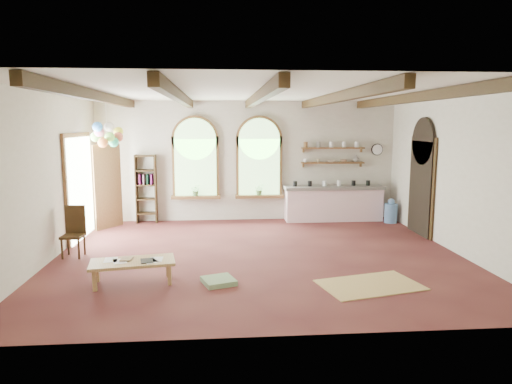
{
  "coord_description": "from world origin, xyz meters",
  "views": [
    {
      "loc": [
        -0.76,
        -8.76,
        2.6
      ],
      "look_at": [
        -0.01,
        0.6,
        1.19
      ],
      "focal_mm": 32.0,
      "sensor_mm": 36.0,
      "label": 1
    }
  ],
  "objects": [
    {
      "name": "shelf_cup_b",
      "position": [
        1.9,
        3.38,
        1.62
      ],
      "size": [
        0.1,
        0.1,
        0.09
      ],
      "primitive_type": "imported",
      "color": "beige",
      "rests_on": "wall_shelf_lower"
    },
    {
      "name": "left_doorway",
      "position": [
        -3.95,
        1.8,
        1.15
      ],
      "size": [
        0.1,
        1.9,
        2.5
      ],
      "primitive_type": "cube",
      "color": "brown",
      "rests_on": "floor"
    },
    {
      "name": "kitchen_counter",
      "position": [
        2.3,
        3.2,
        0.48
      ],
      "size": [
        2.68,
        0.62,
        0.94
      ],
      "color": "silver",
      "rests_on": "floor"
    },
    {
      "name": "bookshelf",
      "position": [
        -2.7,
        3.32,
        0.9
      ],
      "size": [
        0.53,
        0.32,
        1.8
      ],
      "color": "#3A2812",
      "rests_on": "floor"
    },
    {
      "name": "floor",
      "position": [
        0.0,
        0.0,
        0.0
      ],
      "size": [
        8.0,
        8.0,
        0.0
      ],
      "primitive_type": "plane",
      "color": "brown",
      "rests_on": "ground"
    },
    {
      "name": "balloon_cluster",
      "position": [
        -3.41,
        2.3,
        2.33
      ],
      "size": [
        0.78,
        0.81,
        1.15
      ],
      "color": "silver",
      "rests_on": "floor"
    },
    {
      "name": "window_right",
      "position": [
        0.3,
        3.43,
        1.63
      ],
      "size": [
        1.3,
        0.28,
        2.2
      ],
      "color": "brown",
      "rests_on": "floor"
    },
    {
      "name": "ceiling_beams",
      "position": [
        0.0,
        0.0,
        3.1
      ],
      "size": [
        6.2,
        6.8,
        0.18
      ],
      "primitive_type": null,
      "color": "#3A2812",
      "rests_on": "ceiling"
    },
    {
      "name": "potted_plant_right",
      "position": [
        0.3,
        3.32,
        0.85
      ],
      "size": [
        0.27,
        0.23,
        0.3
      ],
      "primitive_type": "imported",
      "color": "#598C4C",
      "rests_on": "window_right"
    },
    {
      "name": "wall_clock",
      "position": [
        3.55,
        3.45,
        1.9
      ],
      "size": [
        0.32,
        0.04,
        0.32
      ],
      "primitive_type": "cylinder",
      "rotation": [
        1.57,
        0.0,
        0.0
      ],
      "color": "black",
      "rests_on": "wall_back"
    },
    {
      "name": "water_jug_b",
      "position": [
        3.42,
        3.2,
        0.26
      ],
      "size": [
        0.31,
        0.31,
        0.61
      ],
      "color": "#537CB2",
      "rests_on": "floor"
    },
    {
      "name": "floor_cushion",
      "position": [
        -0.8,
        -1.56,
        0.04
      ],
      "size": [
        0.62,
        0.62,
        0.08
      ],
      "primitive_type": "cube",
      "rotation": [
        0.0,
        0.0,
        0.34
      ],
      "color": "#6C885E",
      "rests_on": "floor"
    },
    {
      "name": "coffee_table",
      "position": [
        -2.2,
        -1.43,
        0.34
      ],
      "size": [
        1.43,
        0.83,
        0.38
      ],
      "color": "#AA804E",
      "rests_on": "floor"
    },
    {
      "name": "potted_plant_left",
      "position": [
        -1.4,
        3.32,
        0.85
      ],
      "size": [
        0.27,
        0.23,
        0.3
      ],
      "primitive_type": "imported",
      "color": "#598C4C",
      "rests_on": "window_left"
    },
    {
      "name": "shelf_vase",
      "position": [
        2.95,
        3.38,
        1.67
      ],
      "size": [
        0.18,
        0.18,
        0.19
      ],
      "primitive_type": "imported",
      "color": "slate",
      "rests_on": "wall_shelf_lower"
    },
    {
      "name": "table_book",
      "position": [
        -2.4,
        -1.35,
        0.39
      ],
      "size": [
        0.2,
        0.27,
        0.02
      ],
      "primitive_type": "imported",
      "rotation": [
        0.0,
        0.0,
        -0.1
      ],
      "color": "olive",
      "rests_on": "coffee_table"
    },
    {
      "name": "tablet",
      "position": [
        -1.96,
        -1.47,
        0.39
      ],
      "size": [
        0.24,
        0.31,
        0.01
      ],
      "primitive_type": "cube",
      "rotation": [
        0.0,
        0.0,
        0.2
      ],
      "color": "black",
      "rests_on": "coffee_table"
    },
    {
      "name": "wall_shelf_lower",
      "position": [
        2.3,
        3.38,
        1.55
      ],
      "size": [
        1.7,
        0.24,
        0.04
      ],
      "primitive_type": "cube",
      "color": "brown",
      "rests_on": "wall_back"
    },
    {
      "name": "window_left",
      "position": [
        -1.4,
        3.43,
        1.63
      ],
      "size": [
        1.3,
        0.28,
        2.2
      ],
      "color": "brown",
      "rests_on": "floor"
    },
    {
      "name": "floor_mat",
      "position": [
        1.65,
        -1.84,
        0.01
      ],
      "size": [
        1.77,
        1.33,
        0.02
      ],
      "primitive_type": "cube",
      "rotation": [
        0.0,
        0.0,
        0.24
      ],
      "color": "tan",
      "rests_on": "floor"
    },
    {
      "name": "shelf_bowl_a",
      "position": [
        2.25,
        3.38,
        1.6
      ],
      "size": [
        0.22,
        0.22,
        0.05
      ],
      "primitive_type": "imported",
      "color": "beige",
      "rests_on": "wall_shelf_lower"
    },
    {
      "name": "shelf_bowl_b",
      "position": [
        2.6,
        3.38,
        1.6
      ],
      "size": [
        0.2,
        0.2,
        0.06
      ],
      "primitive_type": "imported",
      "color": "#8C664C",
      "rests_on": "wall_shelf_lower"
    },
    {
      "name": "shelf_cup_a",
      "position": [
        1.55,
        3.38,
        1.62
      ],
      "size": [
        0.12,
        0.1,
        0.1
      ],
      "primitive_type": "imported",
      "color": "white",
      "rests_on": "wall_shelf_lower"
    },
    {
      "name": "water_jug_a",
      "position": [
        3.75,
        2.77,
        0.28
      ],
      "size": [
        0.34,
        0.34,
        0.65
      ],
      "color": "#537CB2",
      "rests_on": "floor"
    },
    {
      "name": "side_chair",
      "position": [
        -3.65,
        0.22,
        0.29
      ],
      "size": [
        0.42,
        0.42,
        1.0
      ],
      "color": "#3A2812",
      "rests_on": "floor"
    },
    {
      "name": "wall_shelf_upper",
      "position": [
        2.3,
        3.38,
        1.95
      ],
      "size": [
        1.7,
        0.24,
        0.04
      ],
      "primitive_type": "cube",
      "color": "brown",
      "rests_on": "wall_back"
    },
    {
      "name": "right_doorway",
      "position": [
        3.95,
        1.5,
        1.1
      ],
      "size": [
        0.1,
        1.3,
        2.4
      ],
      "primitive_type": "cube",
      "color": "black",
      "rests_on": "floor"
    }
  ]
}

